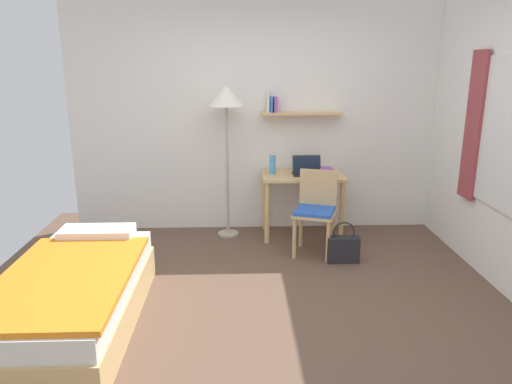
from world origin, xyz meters
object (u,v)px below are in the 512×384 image
Objects in this scene: desk_chair at (316,208)px; water_bottle at (273,165)px; desk at (302,186)px; handbag at (343,248)px; book_stack at (326,171)px; standing_lamp at (226,104)px; bed at (73,298)px; laptop at (307,170)px.

water_bottle reaches higher than desk_chair.
handbag is (0.32, -0.79, -0.44)m from desk.
desk_chair is 3.91× the size of book_stack.
standing_lamp reaches higher than handbag.
water_bottle is (-0.34, 0.02, 0.25)m from desk.
desk_chair is at bearing -30.91° from standing_lamp.
desk_chair is at bearing 131.60° from handbag.
desk_chair is 0.51× the size of standing_lamp.
bed is at bearing -139.26° from book_stack.
book_stack is at bearing -1.06° from standing_lamp.
water_bottle is at bearing 49.90° from bed.
handbag is (2.29, 1.13, -0.09)m from bed.
laptop reaches higher than desk_chair.
standing_lamp is at bearing 60.04° from bed.
bed is at bearing -153.78° from handbag.
water_bottle is (1.63, 1.94, 0.59)m from bed.
desk_chair is 0.63m from book_stack.
water_bottle is at bearing -1.38° from standing_lamp.
desk is 0.53m from desk_chair.
desk is at bearing -178.49° from laptop.
standing_lamp is (1.12, 1.95, 1.26)m from bed.
standing_lamp reaches higher than desk.
desk_chair is 1.48m from standing_lamp.
desk_chair reaches higher than desk.
desk_chair is at bearing -81.60° from desk.
bed is 1.08× the size of standing_lamp.
bed reaches higher than handbag.
laptop is 0.76× the size of handbag.
bed is 2.76m from desk.
desk is at bearing 112.01° from handbag.
standing_lamp reaches higher than desk_chair.
book_stack is 0.52× the size of handbag.
desk is 2.83× the size of laptop.
water_bottle is 0.50× the size of handbag.
book_stack reaches higher than handbag.
handbag is (1.16, -0.82, -1.36)m from standing_lamp.
desk is 0.42m from water_bottle.
desk reaches higher than handbag.
standing_lamp is at bearing 144.68° from handbag.
desk_chair is at bearing 34.38° from bed.
standing_lamp is at bearing 178.62° from water_bottle.
water_bottle reaches higher than handbag.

